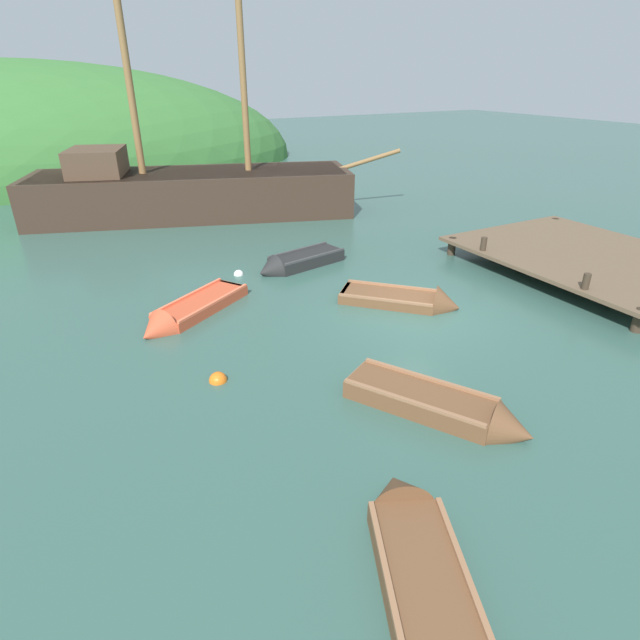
% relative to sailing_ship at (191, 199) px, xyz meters
% --- Properties ---
extents(ground_plane, '(120.00, 120.00, 0.00)m').
position_rel_sailing_ship_xyz_m(ground_plane, '(2.28, -13.64, -0.76)').
color(ground_plane, '#33564C').
extents(dock, '(6.20, 7.71, 1.68)m').
position_rel_sailing_ship_xyz_m(dock, '(9.43, -13.64, -0.22)').
color(dock, brown).
rests_on(dock, ground).
extents(shore_hill, '(39.10, 22.41, 13.63)m').
position_rel_sailing_ship_xyz_m(shore_hill, '(-6.91, 17.62, -0.76)').
color(shore_hill, '#387033').
rests_on(shore_hill, ground).
extents(sailing_ship, '(16.62, 8.30, 12.76)m').
position_rel_sailing_ship_xyz_m(sailing_ship, '(0.00, 0.00, 0.00)').
color(sailing_ship, '#38281E').
rests_on(sailing_ship, ground).
extents(rowboat_far, '(3.66, 2.83, 1.00)m').
position_rel_sailing_ship_xyz_m(rowboat_far, '(-3.29, -10.71, -0.68)').
color(rowboat_far, '#C64C2D').
rests_on(rowboat_far, ground).
extents(rowboat_outer_left, '(3.40, 1.61, 0.98)m').
position_rel_sailing_ship_xyz_m(rowboat_outer_left, '(1.09, -8.62, -0.62)').
color(rowboat_outer_left, black).
rests_on(rowboat_outer_left, ground).
extents(rowboat_center, '(2.69, 3.68, 0.99)m').
position_rel_sailing_ship_xyz_m(rowboat_center, '(-0.07, -17.52, -0.63)').
color(rowboat_center, brown).
rests_on(rowboat_center, ground).
extents(rowboat_outer_right, '(3.20, 3.25, 1.14)m').
position_rel_sailing_ship_xyz_m(rowboat_outer_right, '(2.61, -12.98, -0.68)').
color(rowboat_outer_right, brown).
rests_on(rowboat_outer_right, ground).
extents(rowboat_portside, '(2.52, 3.86, 1.03)m').
position_rel_sailing_ship_xyz_m(rowboat_portside, '(-2.73, -20.01, -0.65)').
color(rowboat_portside, brown).
rests_on(rowboat_portside, ground).
extents(buoy_orange, '(0.40, 0.40, 0.40)m').
position_rel_sailing_ship_xyz_m(buoy_orange, '(-3.57, -14.18, -0.76)').
color(buoy_orange, orange).
rests_on(buoy_orange, ground).
extents(buoy_white, '(0.33, 0.33, 0.33)m').
position_rel_sailing_ship_xyz_m(buoy_white, '(-0.89, -8.33, -0.76)').
color(buoy_white, white).
rests_on(buoy_white, ground).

